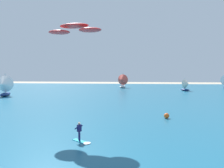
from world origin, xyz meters
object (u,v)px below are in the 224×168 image
object	(u,v)px
kitesurfer	(81,135)
sailboat_near_shore	(186,85)
kite	(74,29)
sailboat_mid_left	(122,81)
sailboat_anchored_offshore	(4,86)
marker_buoy	(167,116)

from	to	relation	value
kitesurfer	sailboat_near_shore	xyz separation A→B (m)	(21.00, 45.61, 1.15)
kite	sailboat_mid_left	size ratio (longest dim) A/B	1.25
kite	sailboat_mid_left	distance (m)	50.32
kitesurfer	kite	world-z (taller)	kite
sailboat_mid_left	sailboat_near_shore	bearing A→B (deg)	-25.33
sailboat_near_shore	sailboat_mid_left	bearing A→B (deg)	154.67
kite	sailboat_near_shore	xyz separation A→B (m)	(22.84, 40.39, -8.82)
kitesurfer	sailboat_mid_left	world-z (taller)	sailboat_mid_left
sailboat_anchored_offshore	kite	bearing A→B (deg)	-45.67
kite	sailboat_anchored_offshore	size ratio (longest dim) A/B	1.22
sailboat_anchored_offshore	marker_buoy	xyz separation A→B (m)	(33.90, -19.53, -2.14)
sailboat_anchored_offshore	sailboat_near_shore	world-z (taller)	sailboat_anchored_offshore
kite	marker_buoy	world-z (taller)	kite
sailboat_anchored_offshore	marker_buoy	bearing A→B (deg)	-29.95
marker_buoy	kite	bearing A→B (deg)	-158.70
sailboat_anchored_offshore	marker_buoy	size ratio (longest dim) A/B	7.95
kitesurfer	marker_buoy	distance (m)	12.94
sailboat_mid_left	sailboat_anchored_offshore	bearing A→B (deg)	-135.99
sailboat_anchored_offshore	marker_buoy	distance (m)	39.18
marker_buoy	sailboat_anchored_offshore	bearing A→B (deg)	150.05
sailboat_mid_left	sailboat_near_shore	world-z (taller)	sailboat_mid_left
sailboat_anchored_offshore	sailboat_near_shore	size ratio (longest dim) A/B	1.41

